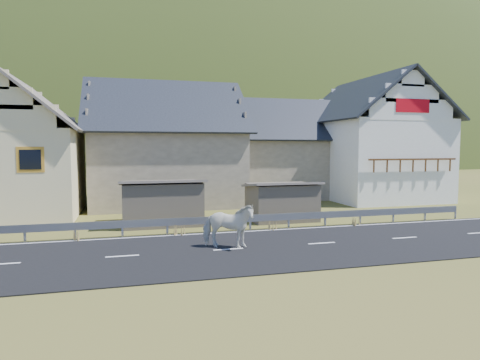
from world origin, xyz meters
name	(u,v)px	position (x,y,z in m)	size (l,w,h in m)	color
ground	(228,250)	(0.00, 0.00, 0.00)	(160.00, 160.00, 0.00)	#4A501D
road	(228,250)	(0.00, 0.00, 0.02)	(60.00, 7.00, 0.04)	black
lane_markings	(228,249)	(0.00, 0.00, 0.04)	(60.00, 6.60, 0.01)	silver
guardrail	(210,220)	(0.00, 3.68, 0.56)	(28.10, 0.09, 0.75)	#93969B
shed_left	(162,203)	(-2.00, 6.50, 1.10)	(4.30, 3.30, 2.40)	#6A5F4E
shed_right	(282,202)	(4.50, 6.00, 1.00)	(3.80, 2.90, 2.20)	#6A5F4E
house_cream	(16,141)	(-10.00, 12.00, 4.36)	(7.80, 9.80, 8.30)	beige
house_stone_a	(165,138)	(-1.00, 15.00, 4.63)	(10.80, 9.80, 8.90)	tan
house_stone_b	(285,144)	(9.00, 17.00, 4.24)	(9.80, 8.80, 8.10)	tan
house_white	(371,134)	(15.00, 14.00, 5.06)	(8.80, 10.80, 9.70)	white
mountain	(145,200)	(5.00, 180.00, -20.00)	(440.00, 280.00, 260.00)	#22330D
horse	(228,226)	(0.04, 0.23, 0.93)	(2.11, 0.96, 1.79)	silver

